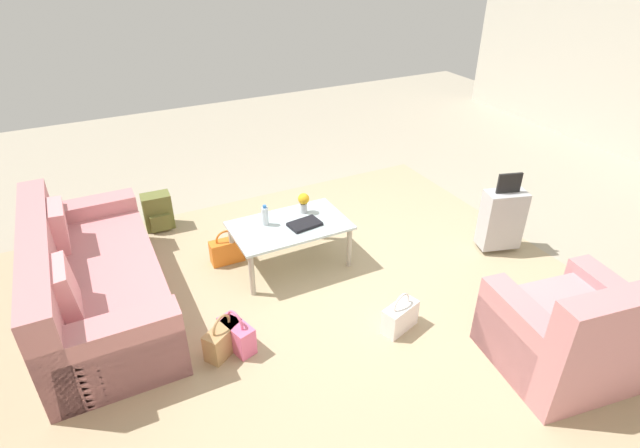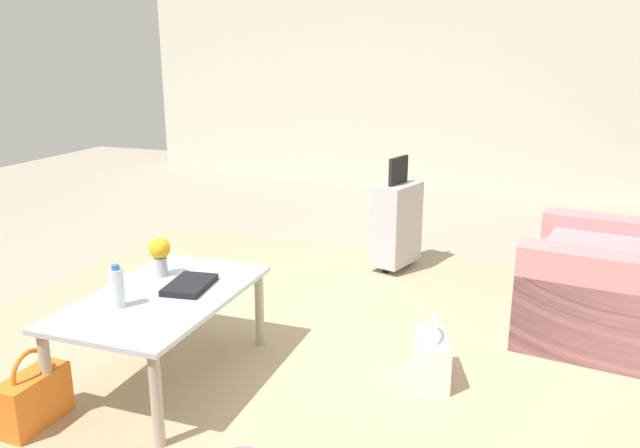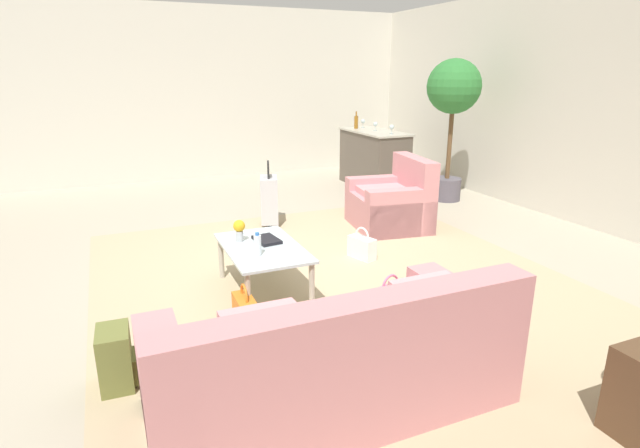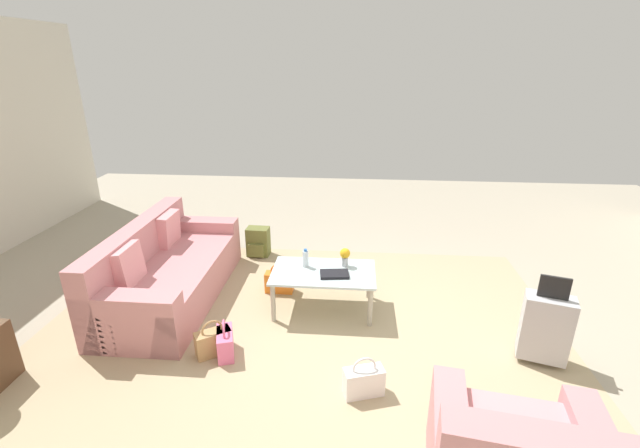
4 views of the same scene
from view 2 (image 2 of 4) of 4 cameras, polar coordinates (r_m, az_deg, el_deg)
name	(u,v)px [view 2 (image 2 of 4)]	position (r m, az deg, el deg)	size (l,w,h in m)	color
ground_plane	(291,358)	(3.41, -2.71, -12.17)	(12.00, 12.00, 0.00)	#A89E89
wall_left	(448,54)	(7.94, 11.64, 14.98)	(0.12, 8.00, 3.10)	beige
area_rug	(281,426)	(2.87, -3.60, -17.98)	(5.20, 4.40, 0.01)	tan
armchair	(624,286)	(3.93, 26.02, -5.15)	(1.12, 1.02, 0.91)	#C67F84
coffee_table	(163,305)	(3.15, -14.15, -7.20)	(1.09, 0.66, 0.45)	silver
water_bottle	(117,288)	(3.00, -18.05, -5.56)	(0.06, 0.06, 0.20)	silver
coffee_table_book	(190,285)	(3.17, -11.83, -5.46)	(0.29, 0.19, 0.03)	black
flower_vase	(160,253)	(3.34, -14.43, -2.61)	(0.11, 0.11, 0.21)	#B2B7BC
suitcase_silver	(397,223)	(4.66, 7.02, 0.13)	(0.45, 0.33, 0.85)	#B7B7BC
handbag_orange	(34,398)	(3.08, -24.71, -14.25)	(0.32, 0.15, 0.36)	orange
handbag_white	(432,357)	(3.19, 10.19, -11.89)	(0.35, 0.23, 0.36)	white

